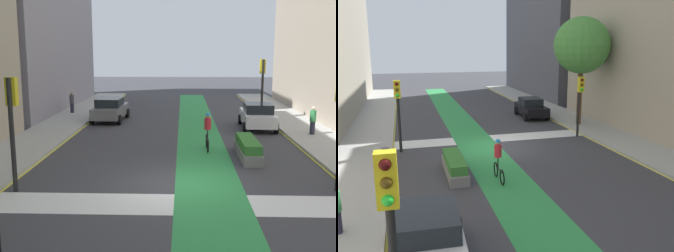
# 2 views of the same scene
# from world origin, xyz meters

# --- Properties ---
(ground_plane) EXTENTS (120.00, 120.00, 0.00)m
(ground_plane) POSITION_xyz_m (0.00, 0.00, 0.00)
(ground_plane) COLOR #38383D
(bike_lane_paint) EXTENTS (2.40, 60.00, 0.01)m
(bike_lane_paint) POSITION_xyz_m (1.15, 0.00, 0.00)
(bike_lane_paint) COLOR #2D8C47
(bike_lane_paint) RESTS_ON ground_plane
(crosswalk_band) EXTENTS (12.00, 1.80, 0.01)m
(crosswalk_band) POSITION_xyz_m (0.00, -2.00, 0.00)
(crosswalk_band) COLOR silver
(crosswalk_band) RESTS_ON ground_plane
(sidewalk_left) EXTENTS (3.00, 60.00, 0.15)m
(sidewalk_left) POSITION_xyz_m (-7.50, 0.00, 0.07)
(sidewalk_left) COLOR #9E9E99
(sidewalk_left) RESTS_ON ground_plane
(curb_stripe_left) EXTENTS (0.16, 60.00, 0.01)m
(curb_stripe_left) POSITION_xyz_m (-6.00, 0.00, 0.01)
(curb_stripe_left) COLOR yellow
(curb_stripe_left) RESTS_ON ground_plane
(sidewalk_right) EXTENTS (3.00, 60.00, 0.15)m
(sidewalk_right) POSITION_xyz_m (7.50, 0.00, 0.07)
(sidewalk_right) COLOR #9E9E99
(sidewalk_right) RESTS_ON ground_plane
(curb_stripe_right) EXTENTS (0.16, 60.00, 0.01)m
(curb_stripe_right) POSITION_xyz_m (6.00, 0.00, 0.01)
(curb_stripe_right) COLOR yellow
(curb_stripe_right) RESTS_ON ground_plane
(traffic_signal_near_right) EXTENTS (0.35, 0.52, 3.99)m
(traffic_signal_near_right) POSITION_xyz_m (5.53, -0.41, 2.81)
(traffic_signal_near_right) COLOR black
(traffic_signal_near_right) RESTS_ON ground_plane
(traffic_signal_near_left) EXTENTS (0.35, 0.52, 3.88)m
(traffic_signal_near_left) POSITION_xyz_m (-5.49, -0.85, 2.73)
(traffic_signal_near_left) COLOR black
(traffic_signal_near_left) RESTS_ON ground_plane
(traffic_signal_far_right) EXTENTS (0.35, 0.52, 4.16)m
(traffic_signal_far_right) POSITION_xyz_m (5.55, 13.75, 2.92)
(traffic_signal_far_right) COLOR black
(traffic_signal_far_right) RESTS_ON ground_plane
(car_white_right_far) EXTENTS (2.17, 4.27, 1.57)m
(car_white_right_far) POSITION_xyz_m (4.79, 10.84, 0.80)
(car_white_right_far) COLOR silver
(car_white_right_far) RESTS_ON ground_plane
(car_black_left_near) EXTENTS (2.18, 4.28, 1.57)m
(car_black_left_near) POSITION_xyz_m (-4.81, -7.97, 0.80)
(car_black_left_near) COLOR black
(car_black_left_near) RESTS_ON ground_plane
(cyclist_in_lane) EXTENTS (0.32, 1.73, 1.86)m
(cyclist_in_lane) POSITION_xyz_m (1.40, 5.11, 0.97)
(cyclist_in_lane) COLOR black
(cyclist_in_lane) RESTS_ON ground_plane
(street_tree_near) EXTENTS (3.97, 3.97, 7.63)m
(street_tree_near) POSITION_xyz_m (-7.05, -3.90, 5.77)
(street_tree_near) COLOR brown
(street_tree_near) RESTS_ON sidewalk_left
(median_planter) EXTENTS (0.82, 3.45, 0.85)m
(median_planter) POSITION_xyz_m (3.15, 3.86, 0.40)
(median_planter) COLOR slate
(median_planter) RESTS_ON ground_plane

